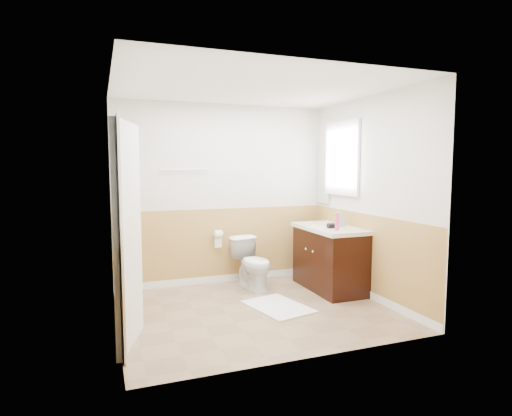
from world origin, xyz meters
name	(u,v)px	position (x,y,z in m)	size (l,w,h in m)	color
floor	(255,310)	(0.00, 0.00, 0.00)	(3.00, 3.00, 0.00)	#8C7051
ceiling	(255,87)	(0.00, 0.00, 2.50)	(3.00, 3.00, 0.00)	white
wall_back	(223,194)	(0.00, 1.30, 1.25)	(3.00, 3.00, 0.00)	silver
wall_front	(310,214)	(0.00, -1.30, 1.25)	(3.00, 3.00, 0.00)	silver
wall_left	(114,206)	(-1.50, 0.00, 1.25)	(3.00, 3.00, 0.00)	silver
wall_right	(369,198)	(1.50, 0.00, 1.25)	(3.00, 3.00, 0.00)	silver
wainscot_back	(224,247)	(0.00, 1.29, 0.50)	(3.00, 3.00, 0.00)	tan
wainscot_front	(308,301)	(0.00, -1.29, 0.50)	(3.00, 3.00, 0.00)	tan
wainscot_left	(118,280)	(-1.49, 0.00, 0.50)	(2.60, 2.60, 0.00)	tan
wainscot_right	(366,257)	(1.49, 0.00, 0.50)	(2.60, 2.60, 0.00)	tan
toilet	(253,263)	(0.28, 0.85, 0.34)	(0.38, 0.67, 0.68)	white
bath_mat	(278,307)	(0.28, -0.01, 0.01)	(0.55, 0.80, 0.02)	silver
vanity_cabinet	(329,260)	(1.21, 0.43, 0.40)	(0.55, 1.10, 0.80)	black
vanity_knob_left	(313,252)	(0.91, 0.33, 0.55)	(0.03, 0.03, 0.03)	silver
vanity_knob_right	(306,249)	(0.91, 0.53, 0.55)	(0.03, 0.03, 0.03)	silver
countertop	(329,228)	(1.20, 0.43, 0.83)	(0.60, 1.15, 0.05)	silver
sink_basin	(324,224)	(1.21, 0.58, 0.86)	(0.36, 0.36, 0.02)	silver
faucet	(336,219)	(1.39, 0.58, 0.92)	(0.02, 0.02, 0.14)	#BAB9C0
lotion_bottle	(337,222)	(1.11, 0.09, 0.96)	(0.05, 0.05, 0.22)	#DE3977
soap_dispenser	(341,219)	(1.33, 0.37, 0.95)	(0.09, 0.09, 0.19)	#969BA9
hair_dryer_body	(333,225)	(1.16, 0.28, 0.89)	(0.07, 0.07, 0.14)	black
hair_dryer_handle	(328,227)	(1.13, 0.34, 0.86)	(0.03, 0.03, 0.07)	black
mirror_panel	(323,173)	(1.48, 1.10, 1.55)	(0.02, 0.35, 0.90)	silver
window_frame	(342,158)	(1.47, 0.59, 1.75)	(0.04, 0.80, 1.00)	white
window_glass	(343,158)	(1.49, 0.59, 1.75)	(0.01, 0.70, 0.90)	white
door	(128,235)	(-1.40, -0.45, 1.02)	(0.05, 0.80, 2.04)	white
door_frame	(119,234)	(-1.48, -0.45, 1.03)	(0.02, 0.92, 2.10)	white
door_knob	(133,237)	(-1.34, -0.12, 0.95)	(0.06, 0.06, 0.06)	silver
towel_bar	(185,169)	(-0.55, 1.25, 1.60)	(0.02, 0.02, 0.62)	silver
tp_holder_bar	(218,234)	(-0.10, 1.23, 0.70)	(0.02, 0.02, 0.14)	silver
tp_roll	(218,234)	(-0.10, 1.23, 0.70)	(0.11, 0.11, 0.10)	white
tp_sheet	(218,242)	(-0.10, 1.23, 0.59)	(0.10, 0.01, 0.16)	white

